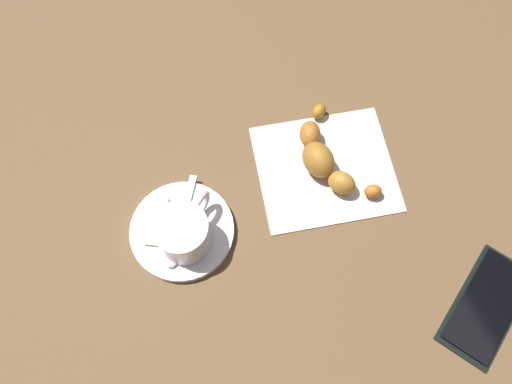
# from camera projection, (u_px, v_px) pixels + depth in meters

# --- Properties ---
(ground_plane) EXTENTS (1.80, 1.80, 0.00)m
(ground_plane) POSITION_uv_depth(u_px,v_px,m) (260.00, 198.00, 0.67)
(ground_plane) COLOR brown
(saucer) EXTENTS (0.13, 0.13, 0.01)m
(saucer) POSITION_uv_depth(u_px,v_px,m) (184.00, 235.00, 0.64)
(saucer) COLOR white
(saucer) RESTS_ON ground
(espresso_cup) EXTENTS (0.08, 0.07, 0.05)m
(espresso_cup) POSITION_uv_depth(u_px,v_px,m) (184.00, 232.00, 0.61)
(espresso_cup) COLOR white
(espresso_cup) RESTS_ON saucer
(teaspoon) EXTENTS (0.08, 0.10, 0.01)m
(teaspoon) POSITION_uv_depth(u_px,v_px,m) (178.00, 236.00, 0.64)
(teaspoon) COLOR silver
(teaspoon) RESTS_ON saucer
(sugar_packet) EXTENTS (0.05, 0.06, 0.01)m
(sugar_packet) POSITION_uv_depth(u_px,v_px,m) (157.00, 221.00, 0.64)
(sugar_packet) COLOR beige
(sugar_packet) RESTS_ON saucer
(napkin) EXTENTS (0.20, 0.19, 0.00)m
(napkin) POSITION_uv_depth(u_px,v_px,m) (324.00, 166.00, 0.68)
(napkin) COLOR silver
(napkin) RESTS_ON ground
(croissant) EXTENTS (0.08, 0.15, 0.04)m
(croissant) POSITION_uv_depth(u_px,v_px,m) (324.00, 158.00, 0.67)
(croissant) COLOR #A1701A
(croissant) RESTS_ON napkin
(cell_phone) EXTENTS (0.15, 0.12, 0.01)m
(cell_phone) POSITION_uv_depth(u_px,v_px,m) (487.00, 306.00, 0.61)
(cell_phone) COLOR black
(cell_phone) RESTS_ON ground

